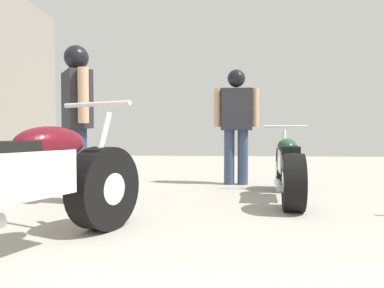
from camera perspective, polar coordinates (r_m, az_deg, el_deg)
The scene contains 5 objects.
ground_plane at distance 3.36m, azimuth 4.22°, elevation -11.09°, with size 15.96×15.96×0.00m, color #A8A399.
motorcycle_maroon_cruiser at distance 2.29m, azimuth -27.06°, elevation -6.87°, with size 1.04×2.02×0.98m.
motorcycle_black_naked at distance 4.08m, azimuth 15.40°, elevation -3.86°, with size 0.55×1.82×0.85m.
mechanic_in_blue at distance 3.99m, azimuth -18.22°, elevation 5.49°, with size 0.47×0.60×1.69m.
mechanic_with_helmet at distance 5.12m, azimuth 7.20°, elevation 4.57°, with size 0.65×0.26×1.66m.
Camera 1 is at (-0.00, 0.00, 0.75)m, focal length 32.82 mm.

